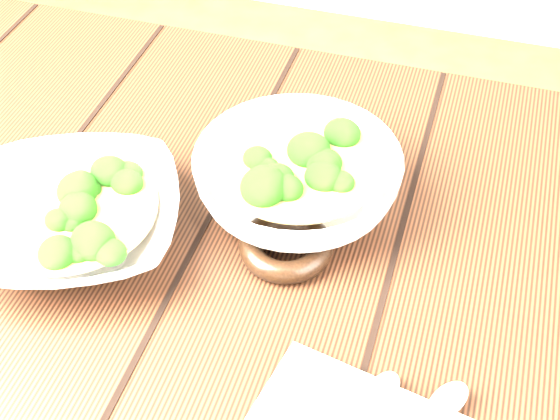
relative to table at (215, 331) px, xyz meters
name	(u,v)px	position (x,y,z in m)	size (l,w,h in m)	color
table	(215,331)	(0.00, 0.00, 0.00)	(1.20, 0.80, 0.75)	#381D10
soup_bowl_front	(73,218)	(-0.14, -0.01, 0.15)	(0.28, 0.28, 0.06)	silver
soup_bowl_back	(297,179)	(0.06, 0.10, 0.16)	(0.27, 0.27, 0.08)	silver
trivet	(286,246)	(0.07, 0.03, 0.13)	(0.10, 0.10, 0.02)	black
spoon_left	(363,419)	(0.19, -0.14, 0.13)	(0.06, 0.16, 0.01)	#B8B5A2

